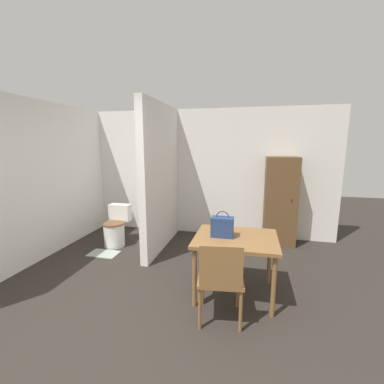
% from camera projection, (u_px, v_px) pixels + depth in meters
% --- Properties ---
extents(ground_plane, '(16.00, 16.00, 0.00)m').
position_uv_depth(ground_plane, '(125.00, 348.00, 2.32)').
color(ground_plane, '#2D2823').
extents(wall_back, '(5.32, 0.12, 2.50)m').
position_uv_depth(wall_back, '(198.00, 173.00, 5.23)').
color(wall_back, white).
rests_on(wall_back, ground_plane).
extents(wall_left, '(0.12, 4.21, 2.50)m').
position_uv_depth(wall_left, '(42.00, 180.00, 4.12)').
color(wall_left, white).
rests_on(wall_left, ground_plane).
extents(partition_wall, '(0.12, 1.69, 2.50)m').
position_uv_depth(partition_wall, '(161.00, 178.00, 4.46)').
color(partition_wall, white).
rests_on(partition_wall, ground_plane).
extents(dining_table, '(0.97, 0.81, 0.74)m').
position_uv_depth(dining_table, '(236.00, 244.00, 3.06)').
color(dining_table, brown).
rests_on(dining_table, ground_plane).
extents(wooden_chair, '(0.51, 0.51, 0.89)m').
position_uv_depth(wooden_chair, '(221.00, 277.00, 2.59)').
color(wooden_chair, brown).
rests_on(wooden_chair, ground_plane).
extents(toilet, '(0.39, 0.54, 0.72)m').
position_uv_depth(toilet, '(116.00, 228.00, 4.68)').
color(toilet, white).
rests_on(toilet, ground_plane).
extents(handbag, '(0.26, 0.15, 0.31)m').
position_uv_depth(handbag, '(222.00, 227.00, 3.04)').
color(handbag, navy).
rests_on(handbag, dining_table).
extents(wooden_cabinet, '(0.56, 0.47, 1.61)m').
position_uv_depth(wooden_cabinet, '(280.00, 201.00, 4.67)').
color(wooden_cabinet, brown).
rests_on(wooden_cabinet, ground_plane).
extents(bath_mat, '(0.49, 0.31, 0.01)m').
position_uv_depth(bath_mat, '(104.00, 254.00, 4.32)').
color(bath_mat, '#99A899').
rests_on(bath_mat, ground_plane).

